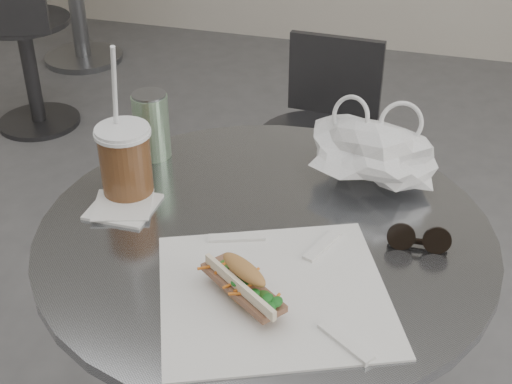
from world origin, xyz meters
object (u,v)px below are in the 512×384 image
(drink_can, at_px, (151,125))
(sunglasses, at_px, (419,240))
(iced_coffee, at_px, (125,160))
(banh_mi, at_px, (243,284))
(cafe_table, at_px, (264,350))
(bg_chair, at_px, (25,55))
(chair_far, at_px, (320,169))

(drink_can, bearing_deg, sunglasses, -17.15)
(iced_coffee, bearing_deg, banh_mi, -37.73)
(cafe_table, bearing_deg, bg_chair, 134.50)
(cafe_table, height_order, iced_coffee, iced_coffee)
(banh_mi, bearing_deg, iced_coffee, 178.59)
(banh_mi, xyz_separation_m, sunglasses, (0.23, 0.20, -0.02))
(bg_chair, relative_size, drink_can, 5.66)
(sunglasses, height_order, drink_can, drink_can)
(banh_mi, height_order, sunglasses, banh_mi)
(cafe_table, bearing_deg, iced_coffee, 171.61)
(bg_chair, height_order, drink_can, drink_can)
(bg_chair, bearing_deg, cafe_table, -65.25)
(sunglasses, distance_m, drink_can, 0.55)
(banh_mi, relative_size, sunglasses, 1.85)
(bg_chair, distance_m, iced_coffee, 1.89)
(chair_far, xyz_separation_m, bg_chair, (-1.34, 0.51, 0.02))
(banh_mi, height_order, drink_can, drink_can)
(bg_chair, height_order, banh_mi, banh_mi)
(banh_mi, relative_size, drink_can, 1.44)
(sunglasses, xyz_separation_m, drink_can, (-0.52, 0.16, 0.05))
(chair_far, xyz_separation_m, drink_can, (-0.19, -0.76, 0.50))
(bg_chair, relative_size, iced_coffee, 2.60)
(chair_far, bearing_deg, bg_chair, -18.24)
(iced_coffee, bearing_deg, drink_can, 95.11)
(iced_coffee, bearing_deg, bg_chair, 129.45)
(cafe_table, relative_size, drink_can, 5.82)
(bg_chair, relative_size, banh_mi, 3.92)
(cafe_table, distance_m, iced_coffee, 0.43)
(chair_far, relative_size, iced_coffee, 2.42)
(bg_chair, xyz_separation_m, drink_can, (1.15, -1.27, 0.47))
(cafe_table, relative_size, iced_coffee, 2.68)
(banh_mi, bearing_deg, bg_chair, 167.85)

